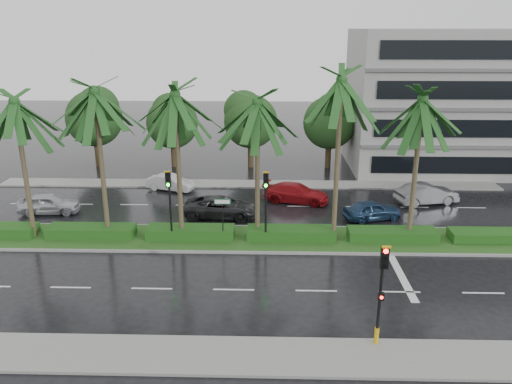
{
  "coord_description": "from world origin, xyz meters",
  "views": [
    {
      "loc": [
        1.66,
        -26.44,
        12.11
      ],
      "look_at": [
        0.91,
        1.5,
        2.86
      ],
      "focal_mm": 35.0,
      "sensor_mm": 36.0,
      "label": 1
    }
  ],
  "objects_px": {
    "car_darkgrey": "(221,207)",
    "car_blue": "(372,210)",
    "car_red": "(296,193)",
    "signal_median_left": "(169,196)",
    "car_silver": "(49,204)",
    "car_grey": "(426,194)",
    "street_sign": "(222,209)",
    "car_white": "(171,183)",
    "signal_near": "(381,291)"
  },
  "relations": [
    {
      "from": "car_red",
      "to": "car_blue",
      "type": "xyz_separation_m",
      "value": [
        4.85,
        -3.38,
        -0.04
      ]
    },
    {
      "from": "car_darkgrey",
      "to": "car_white",
      "type": "bearing_deg",
      "value": 41.81
    },
    {
      "from": "car_silver",
      "to": "car_grey",
      "type": "bearing_deg",
      "value": -88.95
    },
    {
      "from": "signal_median_left",
      "to": "street_sign",
      "type": "bearing_deg",
      "value": 3.47
    },
    {
      "from": "car_blue",
      "to": "car_darkgrey",
      "type": "bearing_deg",
      "value": 72.56
    },
    {
      "from": "car_red",
      "to": "car_grey",
      "type": "relative_size",
      "value": 1.05
    },
    {
      "from": "car_silver",
      "to": "car_darkgrey",
      "type": "xyz_separation_m",
      "value": [
        11.8,
        -0.35,
        -0.0
      ]
    },
    {
      "from": "car_white",
      "to": "car_grey",
      "type": "bearing_deg",
      "value": -80.78
    },
    {
      "from": "car_white",
      "to": "signal_median_left",
      "type": "bearing_deg",
      "value": -151.7
    },
    {
      "from": "signal_near",
      "to": "car_white",
      "type": "height_order",
      "value": "signal_near"
    },
    {
      "from": "car_darkgrey",
      "to": "car_grey",
      "type": "relative_size",
      "value": 1.1
    },
    {
      "from": "signal_near",
      "to": "car_silver",
      "type": "xyz_separation_m",
      "value": [
        -19.3,
        14.54,
        -1.81
      ]
    },
    {
      "from": "car_darkgrey",
      "to": "car_blue",
      "type": "xyz_separation_m",
      "value": [
        10.0,
        -0.23,
        -0.04
      ]
    },
    {
      "from": "car_white",
      "to": "car_grey",
      "type": "relative_size",
      "value": 0.83
    },
    {
      "from": "car_red",
      "to": "signal_median_left",
      "type": "bearing_deg",
      "value": 148.45
    },
    {
      "from": "signal_median_left",
      "to": "car_silver",
      "type": "relative_size",
      "value": 1.07
    },
    {
      "from": "car_grey",
      "to": "signal_median_left",
      "type": "bearing_deg",
      "value": 98.57
    },
    {
      "from": "signal_median_left",
      "to": "car_silver",
      "type": "xyz_separation_m",
      "value": [
        -9.3,
        4.85,
        -2.31
      ]
    },
    {
      "from": "car_red",
      "to": "car_grey",
      "type": "height_order",
      "value": "car_grey"
    },
    {
      "from": "signal_median_left",
      "to": "car_grey",
      "type": "xyz_separation_m",
      "value": [
        17.0,
        7.5,
        -2.25
      ]
    },
    {
      "from": "car_white",
      "to": "car_red",
      "type": "xyz_separation_m",
      "value": [
        9.65,
        -2.5,
        0.07
      ]
    },
    {
      "from": "car_blue",
      "to": "car_silver",
      "type": "bearing_deg",
      "value": 72.37
    },
    {
      "from": "signal_near",
      "to": "car_silver",
      "type": "relative_size",
      "value": 1.07
    },
    {
      "from": "street_sign",
      "to": "car_blue",
      "type": "xyz_separation_m",
      "value": [
        9.5,
        4.1,
        -1.47
      ]
    },
    {
      "from": "signal_near",
      "to": "street_sign",
      "type": "distance_m",
      "value": 12.11
    },
    {
      "from": "signal_near",
      "to": "signal_median_left",
      "type": "bearing_deg",
      "value": 135.91
    },
    {
      "from": "signal_median_left",
      "to": "car_white",
      "type": "relative_size",
      "value": 1.16
    },
    {
      "from": "street_sign",
      "to": "signal_median_left",
      "type": "bearing_deg",
      "value": -176.53
    },
    {
      "from": "car_darkgrey",
      "to": "car_red",
      "type": "relative_size",
      "value": 1.05
    },
    {
      "from": "car_silver",
      "to": "car_red",
      "type": "bearing_deg",
      "value": -85.31
    },
    {
      "from": "signal_median_left",
      "to": "car_blue",
      "type": "relative_size",
      "value": 1.14
    },
    {
      "from": "car_silver",
      "to": "car_blue",
      "type": "height_order",
      "value": "car_silver"
    },
    {
      "from": "street_sign",
      "to": "car_silver",
      "type": "bearing_deg",
      "value": 159.2
    },
    {
      "from": "car_darkgrey",
      "to": "car_grey",
      "type": "xyz_separation_m",
      "value": [
        14.5,
        2.99,
        0.05
      ]
    },
    {
      "from": "car_darkgrey",
      "to": "car_blue",
      "type": "distance_m",
      "value": 10.0
    },
    {
      "from": "signal_near",
      "to": "car_grey",
      "type": "distance_m",
      "value": 18.64
    },
    {
      "from": "street_sign",
      "to": "car_red",
      "type": "bearing_deg",
      "value": 58.11
    },
    {
      "from": "car_white",
      "to": "car_red",
      "type": "height_order",
      "value": "car_red"
    },
    {
      "from": "car_silver",
      "to": "car_grey",
      "type": "xyz_separation_m",
      "value": [
        26.3,
        2.65,
        0.05
      ]
    },
    {
      "from": "signal_near",
      "to": "car_silver",
      "type": "bearing_deg",
      "value": 143.0
    },
    {
      "from": "car_darkgrey",
      "to": "car_red",
      "type": "bearing_deg",
      "value": -55.31
    },
    {
      "from": "signal_median_left",
      "to": "car_red",
      "type": "bearing_deg",
      "value": 45.02
    },
    {
      "from": "signal_median_left",
      "to": "car_darkgrey",
      "type": "distance_m",
      "value": 5.65
    },
    {
      "from": "car_red",
      "to": "car_blue",
      "type": "bearing_deg",
      "value": -111.41
    },
    {
      "from": "street_sign",
      "to": "car_blue",
      "type": "distance_m",
      "value": 10.45
    },
    {
      "from": "car_red",
      "to": "car_white",
      "type": "bearing_deg",
      "value": 88.91
    },
    {
      "from": "street_sign",
      "to": "car_silver",
      "type": "height_order",
      "value": "street_sign"
    },
    {
      "from": "street_sign",
      "to": "car_white",
      "type": "relative_size",
      "value": 0.69
    },
    {
      "from": "signal_median_left",
      "to": "car_darkgrey",
      "type": "relative_size",
      "value": 0.88
    },
    {
      "from": "signal_median_left",
      "to": "car_grey",
      "type": "bearing_deg",
      "value": 23.81
    }
  ]
}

